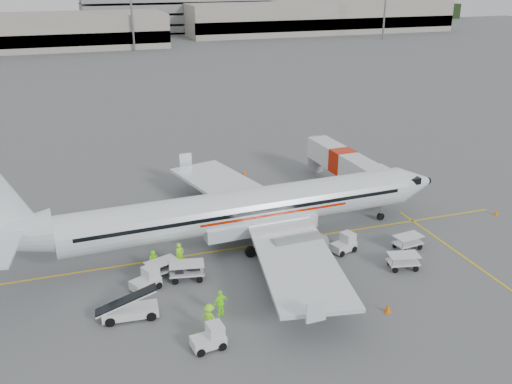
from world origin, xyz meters
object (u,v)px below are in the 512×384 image
at_px(tug_fore, 344,243).
at_px(tug_mid, 208,337).
at_px(belt_loader, 129,300).
at_px(aircraft, 244,183).
at_px(tug_aft, 145,280).
at_px(jet_bridge, 342,169).

bearing_deg(tug_fore, tug_mid, -164.47).
bearing_deg(belt_loader, aircraft, 41.39).
distance_m(belt_loader, tug_fore, 17.51).
xyz_separation_m(tug_fore, tug_mid, (-13.12, -8.47, 0.01)).
height_order(aircraft, tug_aft, aircraft).
xyz_separation_m(aircraft, tug_mid, (-6.18, -12.31, -4.48)).
bearing_deg(tug_fore, aircraft, 133.67).
distance_m(belt_loader, tug_mid, 6.16).
xyz_separation_m(aircraft, jet_bridge, (13.14, 8.89, -3.27)).
height_order(jet_bridge, tug_mid, jet_bridge).
bearing_deg(tug_aft, tug_mid, -97.20).
height_order(aircraft, belt_loader, aircraft).
relative_size(aircraft, tug_fore, 19.42).
relative_size(aircraft, belt_loader, 8.05).
bearing_deg(tug_mid, belt_loader, 123.41).
bearing_deg(jet_bridge, aircraft, -149.38).
relative_size(belt_loader, tug_mid, 2.38).
xyz_separation_m(tug_fore, tug_aft, (-15.64, -0.68, 0.02)).
xyz_separation_m(belt_loader, tug_aft, (1.44, 3.10, -0.50)).
height_order(jet_bridge, tug_fore, jet_bridge).
xyz_separation_m(jet_bridge, tug_aft, (-21.85, -13.42, -1.20)).
xyz_separation_m(aircraft, belt_loader, (-10.15, -7.63, -3.97)).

